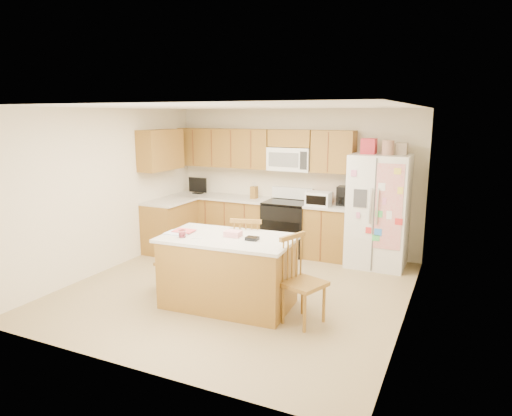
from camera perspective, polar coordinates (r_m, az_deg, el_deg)
The scene contains 9 objects.
ground at distance 6.51m, azimuth -2.37°, elevation -10.07°, with size 4.50×4.50×0.00m, color #A48654.
room_shell at distance 6.13m, azimuth -2.48°, elevation 2.55°, with size 4.60×4.60×2.52m.
cabinetry at distance 8.23m, azimuth -2.80°, elevation 1.16°, with size 3.36×1.56×2.15m.
stove at distance 8.06m, azimuth 3.92°, elevation -2.29°, with size 0.76×0.65×1.13m.
refrigerator at distance 7.50m, azimuth 15.07°, elevation -0.21°, with size 0.90×0.79×2.04m.
island at distance 5.85m, azimuth -3.50°, elevation -7.85°, with size 1.71×1.06×1.00m.
windsor_chair_left at distance 6.41m, azimuth -10.26°, elevation -6.71°, with size 0.40×0.41×0.87m.
windsor_chair_back at distance 6.34m, azimuth -0.96°, elevation -5.95°, with size 0.54×0.52×1.04m.
windsor_chair_right at distance 5.39m, azimuth 5.78°, elevation -9.24°, with size 0.55×0.57×1.04m.
Camera 1 is at (2.78, -5.37, 2.40)m, focal length 32.00 mm.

